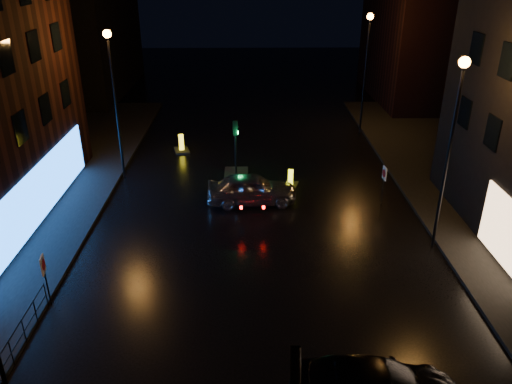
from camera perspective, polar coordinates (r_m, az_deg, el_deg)
The scene contains 13 objects.
ground at distance 17.67m, azimuth 0.89°, elevation -16.57°, with size 120.00×120.00×0.00m, color black.
building_far_left at distance 50.81m, azimuth -19.82°, elevation 18.52°, with size 8.00×16.00×14.00m, color black.
building_far_right at distance 48.08m, azimuth 18.67°, elevation 17.16°, with size 8.00×14.00×12.00m, color black.
street_lamp_lfar at distance 28.80m, azimuth -16.02°, elevation 11.86°, with size 0.44×0.44×8.37m.
street_lamp_rnear at distance 21.78m, azimuth 21.60°, elevation 6.89°, with size 0.44×0.44×8.37m.
street_lamp_rfar at distance 36.65m, azimuth 12.53°, elevation 14.95°, with size 0.44×0.44×8.37m.
traffic_signal at distance 29.41m, azimuth -2.30°, elevation 2.72°, with size 1.40×2.40×3.45m.
guard_railing at distance 18.06m, azimuth -26.33°, elevation -15.60°, with size 0.05×6.04×1.00m.
silver_hatchback at distance 26.07m, azimuth -0.48°, elevation 0.36°, with size 1.88×4.67×1.59m, color #A2A4AA.
bollard_near at distance 28.29m, azimuth 3.96°, elevation 1.10°, with size 1.06×1.31×1.00m.
bollard_far at distance 33.75m, azimuth -8.50°, elevation 5.04°, with size 1.20×1.52×1.17m.
road_sign_left at distance 19.75m, azimuth -23.09°, elevation -8.10°, with size 0.14×0.51×2.12m.
road_sign_right at distance 26.43m, azimuth 14.43°, elevation 1.73°, with size 0.10×0.51×2.10m.
Camera 1 is at (-0.49, -13.15, 11.80)m, focal length 35.00 mm.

